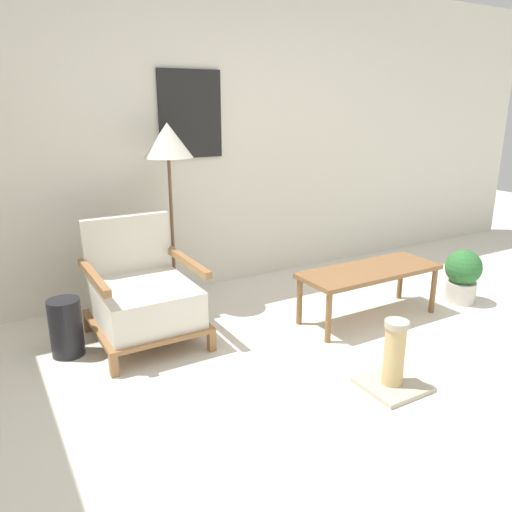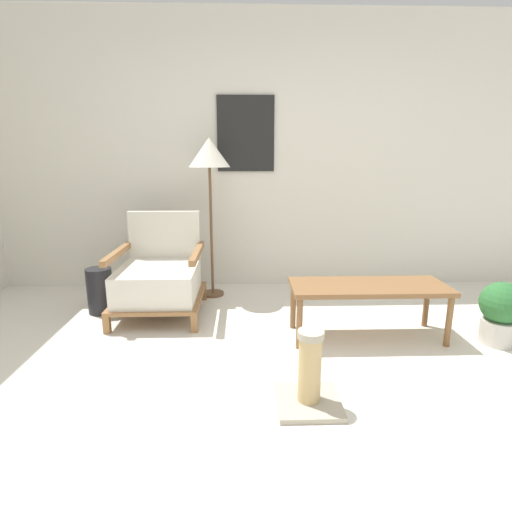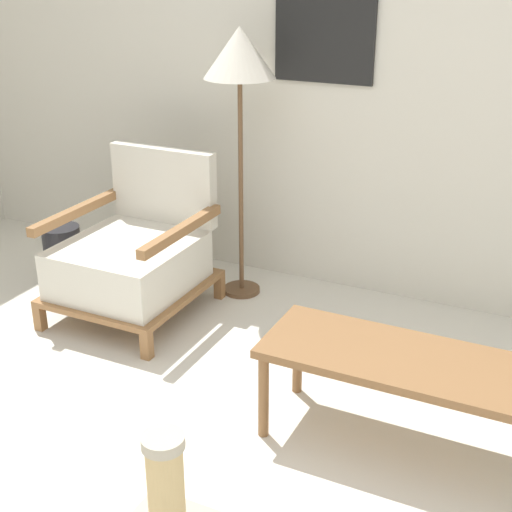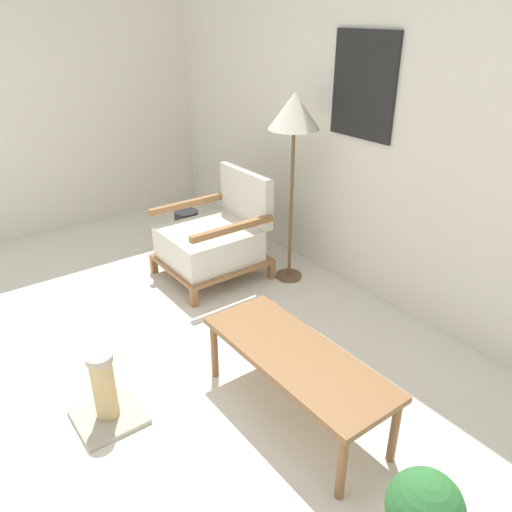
# 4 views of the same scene
# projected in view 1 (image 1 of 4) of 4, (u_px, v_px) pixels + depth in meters

# --- Properties ---
(ground_plane) EXTENTS (14.00, 14.00, 0.00)m
(ground_plane) POSITION_uv_depth(u_px,v_px,m) (419.00, 405.00, 2.82)
(ground_plane) COLOR silver
(wall_back) EXTENTS (8.00, 0.09, 2.70)m
(wall_back) POSITION_uv_depth(u_px,v_px,m) (223.00, 137.00, 4.44)
(wall_back) COLOR silver
(wall_back) RESTS_ON ground_plane
(armchair) EXTENTS (0.72, 0.80, 0.85)m
(armchair) POSITION_uv_depth(u_px,v_px,m) (143.00, 296.00, 3.53)
(armchair) COLOR olive
(armchair) RESTS_ON ground_plane
(floor_lamp) EXTENTS (0.38, 0.38, 1.50)m
(floor_lamp) POSITION_uv_depth(u_px,v_px,m) (168.00, 147.00, 3.83)
(floor_lamp) COLOR brown
(floor_lamp) RESTS_ON ground_plane
(coffee_table) EXTENTS (1.15, 0.44, 0.41)m
(coffee_table) POSITION_uv_depth(u_px,v_px,m) (370.00, 274.00, 3.87)
(coffee_table) COLOR brown
(coffee_table) RESTS_ON ground_plane
(vase) EXTENTS (0.22, 0.22, 0.40)m
(vase) POSITION_uv_depth(u_px,v_px,m) (66.00, 327.00, 3.34)
(vase) COLOR black
(vase) RESTS_ON ground_plane
(potted_plant) EXTENTS (0.30, 0.30, 0.46)m
(potted_plant) POSITION_uv_depth(u_px,v_px,m) (463.00, 274.00, 4.23)
(potted_plant) COLOR beige
(potted_plant) RESTS_ON ground_plane
(scratching_post) EXTENTS (0.35, 0.35, 0.43)m
(scratching_post) POSITION_uv_depth(u_px,v_px,m) (393.00, 364.00, 2.96)
(scratching_post) COLOR #B2A893
(scratching_post) RESTS_ON ground_plane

